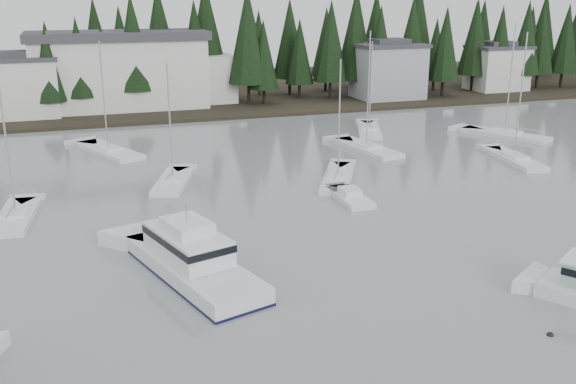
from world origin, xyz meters
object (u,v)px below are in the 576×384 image
at_px(sailboat_2, 504,136).
at_px(sailboat_7, 108,152).
at_px(house_west, 23,86).
at_px(house_east_a, 388,70).
at_px(harbor_inn, 134,70).
at_px(sailboat_1, 16,218).
at_px(runabout_1, 350,198).
at_px(cabin_cruiser_center, 192,263).
at_px(sailboat_10, 366,150).
at_px(sailboat_11, 369,131).
at_px(sailboat_3, 338,180).
at_px(sailboat_8, 514,160).
at_px(sailboat_6, 173,183).
at_px(house_east_b, 497,67).

height_order(sailboat_2, sailboat_7, sailboat_2).
distance_m(house_west, house_east_a, 54.01).
xyz_separation_m(harbor_inn, sailboat_1, (-13.87, -46.25, -5.68)).
relative_size(sailboat_2, runabout_1, 2.35).
height_order(cabin_cruiser_center, sailboat_10, sailboat_10).
bearing_deg(sailboat_11, sailboat_3, 169.67).
bearing_deg(sailboat_8, sailboat_11, 32.10).
relative_size(harbor_inn, sailboat_6, 2.61).
relative_size(house_east_a, sailboat_11, 0.92).
bearing_deg(sailboat_3, sailboat_2, -39.38).
bearing_deg(sailboat_2, sailboat_3, 85.57).
bearing_deg(sailboat_6, house_east_a, -28.47).
distance_m(house_west, sailboat_3, 50.13).
bearing_deg(sailboat_3, house_west, 62.72).
relative_size(house_east_b, sailboat_10, 0.72).
xyz_separation_m(house_west, runabout_1, (27.23, -46.63, -4.52)).
height_order(sailboat_6, sailboat_7, sailboat_7).
xyz_separation_m(sailboat_1, sailboat_11, (39.60, 20.83, -0.04)).
xyz_separation_m(house_west, sailboat_11, (40.77, -22.08, -4.60)).
distance_m(house_west, house_east_b, 76.01).
relative_size(house_west, sailboat_3, 0.83).
height_order(harbor_inn, sailboat_8, sailboat_8).
xyz_separation_m(house_west, harbor_inn, (15.04, 3.34, 1.12)).
bearing_deg(sailboat_11, house_east_a, -9.54).
distance_m(house_east_a, sailboat_11, 25.36).
xyz_separation_m(house_east_b, runabout_1, (-48.77, -47.63, -4.27)).
xyz_separation_m(cabin_cruiser_center, sailboat_10, (24.21, 26.31, -0.73)).
bearing_deg(runabout_1, sailboat_11, -27.70).
distance_m(sailboat_3, sailboat_6, 15.04).
distance_m(sailboat_1, sailboat_6, 14.12).
bearing_deg(cabin_cruiser_center, sailboat_11, -55.81).
height_order(cabin_cruiser_center, sailboat_8, sailboat_8).
bearing_deg(sailboat_8, sailboat_3, 101.15).
distance_m(house_east_a, cabin_cruiser_center, 70.24).
bearing_deg(harbor_inn, sailboat_6, -91.43).
height_order(harbor_inn, sailboat_6, harbor_inn).
bearing_deg(house_west, sailboat_7, -68.06).
bearing_deg(sailboat_2, sailboat_11, 34.50).
xyz_separation_m(house_east_b, cabin_cruiser_center, (-63.99, -58.16, -3.61)).
distance_m(house_east_b, cabin_cruiser_center, 86.55).
height_order(sailboat_2, sailboat_6, sailboat_2).
xyz_separation_m(cabin_cruiser_center, sailboat_1, (-10.84, 14.25, -0.70)).
bearing_deg(sailboat_7, sailboat_3, -156.64).
bearing_deg(harbor_inn, house_west, -167.48).
distance_m(sailboat_6, sailboat_7, 14.89).
bearing_deg(sailboat_11, runabout_1, 173.70).
bearing_deg(runabout_1, house_east_a, -29.22).
xyz_separation_m(sailboat_10, runabout_1, (-8.99, -15.77, 0.07)).
xyz_separation_m(sailboat_1, sailboat_3, (27.40, 1.98, -0.04)).
height_order(house_east_b, runabout_1, house_east_b).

